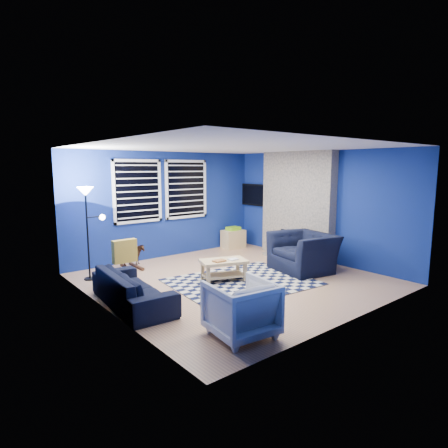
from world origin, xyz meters
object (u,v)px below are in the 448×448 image
(cabinet, at_px, (233,239))
(floor_lamp, at_px, (87,204))
(rocking_horse, at_px, (132,255))
(coffee_table, at_px, (224,266))
(sofa, at_px, (133,288))
(armchair_big, at_px, (303,252))
(armchair_bent, at_px, (241,309))
(tv, at_px, (255,195))

(cabinet, height_order, floor_lamp, floor_lamp)
(rocking_horse, bearing_deg, coffee_table, -135.73)
(cabinet, bearing_deg, rocking_horse, -171.38)
(sofa, bearing_deg, coffee_table, -83.42)
(armchair_big, bearing_deg, armchair_bent, -53.31)
(armchair_big, distance_m, cabinet, 2.62)
(armchair_bent, height_order, cabinet, armchair_bent)
(rocking_horse, relative_size, cabinet, 0.87)
(sofa, height_order, rocking_horse, sofa)
(rocking_horse, relative_size, floor_lamp, 0.30)
(armchair_big, bearing_deg, cabinet, -175.98)
(sofa, distance_m, rocking_horse, 2.18)
(tv, xyz_separation_m, armchair_bent, (-3.95, -3.89, -1.04))
(cabinet, xyz_separation_m, floor_lamp, (-3.96, -0.43, 1.20))
(armchair_bent, distance_m, cabinet, 5.27)
(armchair_bent, bearing_deg, floor_lamp, -72.95)
(armchair_big, bearing_deg, sofa, -85.60)
(tv, relative_size, rocking_horse, 1.90)
(armchair_big, xyz_separation_m, cabinet, (0.31, 2.60, -0.14))
(tv, relative_size, floor_lamp, 0.56)
(tv, distance_m, armchair_bent, 5.64)
(armchair_big, height_order, rocking_horse, armchair_big)
(tv, bearing_deg, coffee_table, -143.98)
(sofa, height_order, floor_lamp, floor_lamp)
(rocking_horse, bearing_deg, armchair_big, -114.10)
(rocking_horse, bearing_deg, armchair_bent, -167.58)
(cabinet, bearing_deg, armchair_bent, -124.86)
(tv, bearing_deg, cabinet, 163.27)
(armchair_big, xyz_separation_m, armchair_bent, (-3.03, -1.47, -0.03))
(armchair_big, bearing_deg, rocking_horse, -120.61)
(coffee_table, distance_m, cabinet, 2.94)
(sofa, xyz_separation_m, armchair_bent, (0.59, -1.88, 0.09))
(armchair_bent, height_order, coffee_table, armchair_bent)
(tv, bearing_deg, sofa, -156.14)
(tv, distance_m, sofa, 5.10)
(sofa, distance_m, armchair_big, 3.65)
(floor_lamp, bearing_deg, coffee_table, -41.38)
(tv, height_order, floor_lamp, floor_lamp)
(cabinet, distance_m, floor_lamp, 4.16)
(cabinet, relative_size, floor_lamp, 0.34)
(armchair_big, distance_m, floor_lamp, 4.38)
(coffee_table, bearing_deg, sofa, -177.66)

